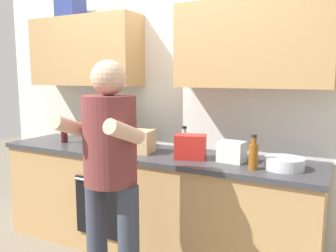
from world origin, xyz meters
TOP-DOWN VIEW (x-y plane):
  - ground_plane at (0.00, 0.00)m, footprint 12.00×12.00m
  - back_wall_unit at (0.00, 0.27)m, footprint 4.00×0.38m
  - counter at (-0.00, -0.00)m, footprint 2.84×0.67m
  - person_standing at (0.17, -0.75)m, footprint 0.49×0.45m
  - bottle_juice at (-1.14, 0.19)m, footprint 0.05×0.05m
  - bottle_water at (0.28, 0.13)m, footprint 0.07×0.07m
  - bottle_soda at (-0.73, 0.19)m, footprint 0.07×0.07m
  - bottle_syrup at (0.93, -0.15)m, footprint 0.06×0.06m
  - bottle_wine at (-0.94, -0.03)m, footprint 0.06×0.06m
  - cup_coffee at (-0.44, -0.12)m, footprint 0.08×0.08m
  - mixing_bowl at (1.12, -0.04)m, footprint 0.27×0.27m
  - knife_block at (-0.60, -0.01)m, footprint 0.10×0.14m
  - potted_herb at (-0.31, 0.08)m, footprint 0.21×0.21m
  - grocery_bag_crisps at (0.42, -0.07)m, footprint 0.27×0.21m
  - grocery_bag_bread at (-0.04, -0.06)m, footprint 0.23×0.24m
  - grocery_bag_produce at (0.74, -0.01)m, footprint 0.20×0.16m

SIDE VIEW (x-z plane):
  - ground_plane at x=0.00m, z-range 0.00..0.00m
  - counter at x=0.00m, z-range 0.00..0.90m
  - mixing_bowl at x=1.12m, z-range 0.90..0.98m
  - cup_coffee at x=-0.44m, z-range 0.90..0.99m
  - person_standing at x=0.17m, z-range 0.15..1.79m
  - grocery_bag_produce at x=0.74m, z-range 0.90..1.06m
  - bottle_juice at x=-1.14m, z-range 0.88..1.09m
  - bottle_wine at x=-0.94m, z-range 0.87..1.10m
  - bottle_water at x=0.28m, z-range 0.88..1.10m
  - grocery_bag_bread at x=-0.04m, z-range 0.90..1.09m
  - grocery_bag_crisps at x=0.42m, z-range 0.90..1.09m
  - bottle_syrup at x=0.93m, z-range 0.88..1.12m
  - knife_block at x=-0.60m, z-range 0.87..1.17m
  - bottle_soda at x=-0.73m, z-range 0.88..1.17m
  - potted_herb at x=-0.31m, z-range 0.93..1.23m
  - back_wall_unit at x=0.00m, z-range 0.25..2.75m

